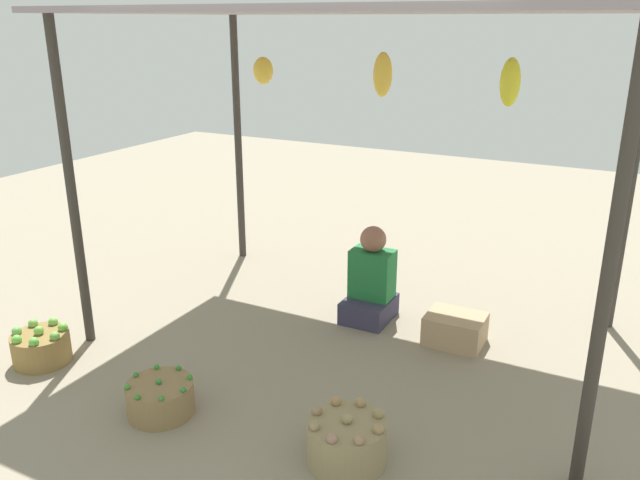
% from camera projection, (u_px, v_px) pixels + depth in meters
% --- Properties ---
extents(ground_plane, '(14.00, 14.00, 0.00)m').
position_uv_depth(ground_plane, '(355.00, 332.00, 5.02)').
color(ground_plane, gray).
extents(market_stall_structure, '(3.80, 2.38, 2.40)m').
position_uv_depth(market_stall_structure, '(362.00, 33.00, 4.29)').
color(market_stall_structure, '#38332D').
rests_on(market_stall_structure, ground).
extents(vendor_person, '(0.36, 0.44, 0.78)m').
position_uv_depth(vendor_person, '(371.00, 284.00, 5.17)').
color(vendor_person, '#34324C').
rests_on(vendor_person, ground).
extents(basket_green_apples, '(0.40, 0.40, 0.28)m').
position_uv_depth(basket_green_apples, '(41.00, 347.00, 4.56)').
color(basket_green_apples, olive).
rests_on(basket_green_apples, ground).
extents(basket_green_chilies, '(0.42, 0.42, 0.24)m').
position_uv_depth(basket_green_chilies, '(160.00, 398.00, 3.96)').
color(basket_green_chilies, olive).
rests_on(basket_green_chilies, ground).
extents(basket_potatoes, '(0.44, 0.44, 0.30)m').
position_uv_depth(basket_potatoes, '(347.00, 441.00, 3.51)').
color(basket_potatoes, '#96875E').
rests_on(basket_potatoes, ground).
extents(wooden_crate_near_vendor, '(0.43, 0.35, 0.23)m').
position_uv_depth(wooden_crate_near_vendor, '(455.00, 329.00, 4.82)').
color(wooden_crate_near_vendor, tan).
rests_on(wooden_crate_near_vendor, ground).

